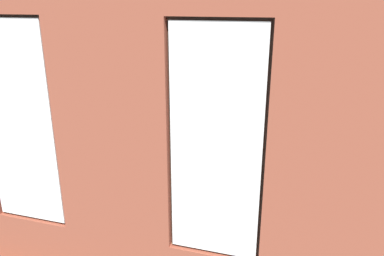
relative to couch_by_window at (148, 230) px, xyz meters
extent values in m
cube|color=brown|center=(0.04, -2.13, -0.38)|extent=(6.66, 6.32, 0.10)
cube|color=brown|center=(-2.22, 0.65, 1.43)|extent=(1.55, 0.16, 3.52)
cube|color=brown|center=(0.04, 0.65, 1.43)|extent=(1.19, 0.16, 3.52)
cube|color=white|center=(-1.00, 0.69, 1.49)|extent=(0.82, 0.03, 2.15)
cube|color=#38281E|center=(-1.00, 0.63, 1.49)|extent=(0.88, 0.04, 2.21)
cube|color=brown|center=(1.07, 0.65, 0.03)|extent=(0.88, 0.16, 0.71)
cube|color=white|center=(1.07, 0.69, 1.49)|extent=(0.82, 0.03, 2.15)
cube|color=#38281E|center=(1.07, 0.63, 1.49)|extent=(0.88, 0.04, 2.21)
cube|color=olive|center=(0.04, 0.55, 0.35)|extent=(3.15, 0.24, 0.06)
cube|color=black|center=(0.04, 0.56, 1.98)|extent=(0.50, 0.03, 0.68)
cube|color=teal|center=(0.04, 0.55, 1.98)|extent=(0.44, 0.01, 0.62)
cube|color=white|center=(3.01, -1.93, 1.43)|extent=(0.10, 5.32, 3.52)
cube|color=black|center=(0.00, -0.05, -0.12)|extent=(1.72, 0.85, 0.42)
cube|color=black|center=(0.00, 0.28, 0.28)|extent=(1.72, 0.24, 0.38)
cube|color=black|center=(-0.75, -0.05, 0.19)|extent=(0.22, 0.85, 0.24)
cube|color=black|center=(0.75, -0.05, 0.19)|extent=(0.22, 0.85, 0.24)
cube|color=black|center=(-0.32, -0.09, 0.15)|extent=(0.59, 0.65, 0.12)
cube|color=black|center=(0.32, -0.09, 0.15)|extent=(0.59, 0.65, 0.12)
cube|color=black|center=(-2.24, -1.55, -0.12)|extent=(1.00, 1.89, 0.42)
cube|color=black|center=(-2.57, -1.58, 0.28)|extent=(0.40, 1.84, 0.38)
cube|color=black|center=(-2.17, -2.35, 0.19)|extent=(0.87, 0.29, 0.24)
cube|color=black|center=(-2.31, -0.75, 0.19)|extent=(0.87, 0.29, 0.24)
cube|color=black|center=(-2.17, -1.89, 0.15)|extent=(0.70, 0.69, 0.12)
cube|color=black|center=(-2.23, -1.20, 0.15)|extent=(0.70, 0.69, 0.12)
cube|color=olive|center=(-0.26, -2.41, 0.08)|extent=(1.55, 0.88, 0.04)
cube|color=olive|center=(-0.97, -2.79, -0.13)|extent=(0.07, 0.07, 0.40)
cube|color=olive|center=(0.46, -2.79, -0.13)|extent=(0.07, 0.07, 0.40)
cube|color=olive|center=(-0.97, -2.02, -0.13)|extent=(0.07, 0.07, 0.40)
cube|color=olive|center=(0.46, -2.02, -0.13)|extent=(0.07, 0.07, 0.40)
cylinder|color=#B23D38|center=(-0.68, -2.56, 0.15)|extent=(0.08, 0.08, 0.09)
cylinder|color=brown|center=(-0.37, -2.27, 0.16)|extent=(0.12, 0.12, 0.11)
sphere|color=#1E5B28|center=(-0.37, -2.27, 0.28)|extent=(0.15, 0.15, 0.15)
cube|color=#59595B|center=(-0.26, -2.41, 0.12)|extent=(0.17, 0.05, 0.02)
cube|color=black|center=(-0.06, -2.52, 0.12)|extent=(0.13, 0.17, 0.02)
cube|color=#B2B2B7|center=(0.21, -2.27, 0.12)|extent=(0.18, 0.08, 0.02)
cube|color=black|center=(2.71, -1.72, -0.09)|extent=(0.98, 0.42, 0.49)
cube|color=black|center=(2.71, -1.72, 0.19)|extent=(0.41, 0.20, 0.05)
cube|color=black|center=(2.71, -1.72, 0.24)|extent=(0.06, 0.04, 0.06)
cube|color=black|center=(2.71, -1.72, 0.55)|extent=(0.94, 0.04, 0.57)
cube|color=black|center=(2.71, -1.74, 0.55)|extent=(0.89, 0.01, 0.52)
cylinder|color=olive|center=(0.67, -4.01, -0.19)|extent=(0.53, 0.53, 0.28)
ellipsoid|color=white|center=(0.67, -4.01, 0.16)|extent=(1.18, 1.18, 0.47)
ellipsoid|color=navy|center=(0.76, -4.01, 0.27)|extent=(0.44, 0.44, 0.18)
cylinder|color=beige|center=(-2.44, -4.29, -0.17)|extent=(0.30, 0.30, 0.32)
cylinder|color=brown|center=(-2.44, -4.29, 0.18)|extent=(0.05, 0.05, 0.39)
cone|color=#337F38|center=(-2.29, -4.28, 0.54)|extent=(0.46, 0.21, 0.45)
cone|color=#337F38|center=(-2.32, -4.16, 0.51)|extent=(0.45, 0.47, 0.41)
cone|color=#337F38|center=(-2.48, -4.14, 0.54)|extent=(0.29, 0.47, 0.45)
cone|color=#337F38|center=(-2.60, -4.21, 0.52)|extent=(0.50, 0.38, 0.42)
cone|color=#337F38|center=(-2.57, -4.35, 0.55)|extent=(0.46, 0.33, 0.47)
cone|color=#337F38|center=(-2.51, -4.46, 0.52)|extent=(0.35, 0.50, 0.42)
cone|color=#337F38|center=(-2.35, -4.41, 0.55)|extent=(0.41, 0.45, 0.46)
cylinder|color=brown|center=(-1.31, -0.05, 0.00)|extent=(0.04, 0.04, 0.13)
ellipsoid|color=#286B2D|center=(-1.31, -0.05, 0.21)|extent=(0.42, 0.42, 0.30)
cone|color=#337F38|center=(-2.21, 0.14, 0.54)|extent=(0.60, 0.24, 0.63)
cone|color=#337F38|center=(-2.37, 0.27, 0.57)|extent=(0.34, 0.53, 0.68)
cone|color=#337F38|center=(-2.37, -0.16, 0.50)|extent=(0.33, 0.65, 0.57)
cylinder|color=beige|center=(2.16, -0.78, -0.17)|extent=(0.28, 0.28, 0.32)
cylinder|color=brown|center=(2.16, -0.78, 0.21)|extent=(0.05, 0.05, 0.44)
cone|color=#1E5B28|center=(2.37, -0.78, 0.67)|extent=(0.52, 0.14, 0.56)
cone|color=#1E5B28|center=(2.32, -0.58, 0.62)|extent=(0.46, 0.54, 0.48)
cone|color=#1E5B28|center=(2.05, -0.61, 0.67)|extent=(0.39, 0.50, 0.56)
cone|color=#1E5B28|center=(1.94, -0.74, 0.65)|extent=(0.56, 0.22, 0.53)
cone|color=#1E5B28|center=(2.03, -0.94, 0.67)|extent=(0.43, 0.49, 0.55)
cone|color=#1E5B28|center=(2.29, -0.96, 0.66)|extent=(0.41, 0.51, 0.55)
cylinder|color=brown|center=(-1.89, -2.92, -0.23)|extent=(0.17, 0.17, 0.21)
cylinder|color=brown|center=(-1.89, -2.92, -0.07)|extent=(0.03, 0.03, 0.11)
ellipsoid|color=#286B2D|center=(-1.89, -2.92, 0.12)|extent=(0.35, 0.35, 0.28)
camera|label=1|loc=(-1.69, 3.66, 2.71)|focal=35.00mm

